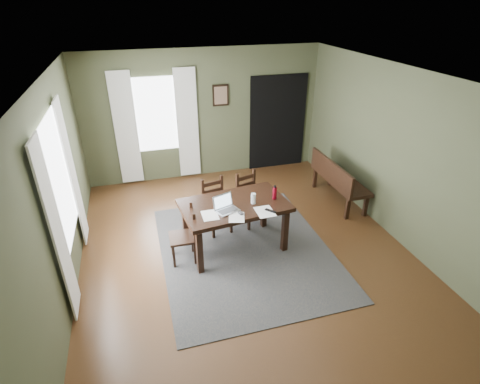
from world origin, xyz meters
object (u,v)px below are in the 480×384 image
object	(u,v)px
dining_table	(235,209)
bench	(337,177)
laptop	(225,206)
chair_back_left	(216,206)
chair_back_right	(250,199)
chair_end	(186,235)
water_bottle	(275,193)

from	to	relation	value
dining_table	bench	xyz separation A→B (m)	(2.28, 0.92, -0.20)
bench	laptop	xyz separation A→B (m)	(-2.46, -1.06, 0.35)
chair_back_left	chair_back_right	size ratio (longest dim) A/B	1.00
chair_end	laptop	distance (m)	0.74
chair_end	water_bottle	bearing A→B (deg)	94.58
dining_table	chair_end	world-z (taller)	chair_end
chair_back_left	bench	bearing A→B (deg)	-4.87
bench	water_bottle	world-z (taller)	water_bottle
chair_end	chair_back_right	size ratio (longest dim) A/B	0.95
dining_table	chair_back_right	xyz separation A→B (m)	(0.46, 0.66, -0.25)
chair_back_right	laptop	xyz separation A→B (m)	(-0.63, -0.79, 0.41)
chair_end	bench	world-z (taller)	chair_end
chair_end	laptop	size ratio (longest dim) A/B	2.26
bench	laptop	distance (m)	2.70
chair_back_left	bench	size ratio (longest dim) A/B	0.61
bench	chair_back_left	bearing A→B (deg)	97.89
chair_back_right	bench	bearing A→B (deg)	-9.29
chair_back_left	chair_back_right	distance (m)	0.62
chair_back_right	laptop	world-z (taller)	laptop
bench	chair_back_right	bearing A→B (deg)	98.24
dining_table	water_bottle	world-z (taller)	water_bottle
dining_table	laptop	world-z (taller)	laptop
dining_table	bench	world-z (taller)	bench
chair_end	chair_back_right	bearing A→B (deg)	123.16
bench	water_bottle	bearing A→B (deg)	119.97
chair_end	laptop	xyz separation A→B (m)	(0.61, -0.05, 0.43)
chair_back_left	chair_end	bearing A→B (deg)	-145.51
dining_table	laptop	distance (m)	0.27
dining_table	water_bottle	bearing A→B (deg)	-9.20
dining_table	chair_back_left	size ratio (longest dim) A/B	1.82
chair_back_right	bench	world-z (taller)	chair_back_right
dining_table	bench	bearing A→B (deg)	15.25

